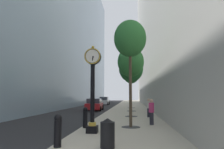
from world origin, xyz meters
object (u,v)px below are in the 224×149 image
at_px(car_white_near, 104,101).
at_px(car_red_mid, 94,105).
at_px(street_tree_near, 130,39).
at_px(street_tree_far, 131,74).
at_px(street_tree_mid_near, 131,62).
at_px(pedestrian_by_clock, 149,107).
at_px(trash_bin, 108,133).
at_px(bollard_third, 85,117).
at_px(street_tree_mid_far, 131,68).
at_px(bollard_nearest, 58,130).
at_px(street_clock, 93,84).
at_px(pedestrian_walking, 151,111).

xyz_separation_m(car_white_near, car_red_mid, (0.87, -16.55, -0.03)).
xyz_separation_m(street_tree_near, street_tree_far, (0.00, 19.21, -0.31)).
xyz_separation_m(street_tree_mid_near, pedestrian_by_clock, (1.51, -0.41, -4.03)).
height_order(street_tree_near, car_red_mid, street_tree_near).
xyz_separation_m(street_tree_near, trash_bin, (-0.80, -5.07, -4.73)).
bearing_deg(street_tree_far, street_tree_mid_near, -90.00).
height_order(car_white_near, car_red_mid, car_white_near).
relative_size(bollard_third, street_tree_far, 0.19).
distance_m(street_tree_far, trash_bin, 24.70).
height_order(street_tree_near, car_white_near, street_tree_near).
bearing_deg(street_tree_mid_far, car_white_near, 106.78).
bearing_deg(street_tree_mid_near, trash_bin, -93.99).
distance_m(bollard_nearest, street_tree_near, 7.41).
height_order(bollard_third, trash_bin, bollard_third).
height_order(street_clock, trash_bin, street_clock).
height_order(bollard_nearest, pedestrian_by_clock, pedestrian_by_clock).
xyz_separation_m(street_tree_mid_far, trash_bin, (-0.80, -17.88, -4.53)).
distance_m(bollard_nearest, street_tree_mid_near, 12.57).
relative_size(street_tree_mid_far, pedestrian_walking, 4.13).
xyz_separation_m(street_tree_mid_near, car_red_mid, (-4.84, 8.79, -4.23)).
bearing_deg(pedestrian_by_clock, trash_bin, -101.80).
xyz_separation_m(street_tree_mid_far, car_red_mid, (-4.84, 2.39, -4.44)).
height_order(bollard_nearest, car_red_mid, car_red_mid).
bearing_deg(street_tree_far, pedestrian_by_clock, -83.48).
height_order(pedestrian_by_clock, car_red_mid, pedestrian_by_clock).
distance_m(street_tree_mid_near, car_red_mid, 10.89).
bearing_deg(street_tree_mid_far, car_red_mid, 153.76).
distance_m(street_clock, bollard_nearest, 3.61).
relative_size(street_tree_mid_near, pedestrian_walking, 3.82).
relative_size(street_tree_near, street_tree_mid_near, 1.03).
bearing_deg(street_clock, street_tree_near, 47.57).
xyz_separation_m(street_clock, bollard_nearest, (-0.71, -3.05, -1.81)).
bearing_deg(street_tree_mid_near, bollard_third, -110.80).
bearing_deg(car_white_near, street_tree_mid_far, -73.22).
bearing_deg(street_clock, pedestrian_by_clock, 67.05).
distance_m(street_tree_near, car_red_mid, 16.61).
bearing_deg(car_white_near, pedestrian_walking, -77.05).
bearing_deg(street_tree_mid_far, trash_bin, -92.56).
height_order(street_tree_mid_near, street_tree_mid_far, street_tree_mid_far).
bearing_deg(pedestrian_walking, street_tree_near, -138.85).
bearing_deg(bollard_nearest, trash_bin, 2.08).
distance_m(street_tree_far, car_white_near, 14.43).
height_order(street_clock, bollard_third, street_clock).
relative_size(street_clock, street_tree_near, 0.69).
bearing_deg(bollard_nearest, car_red_mid, 96.24).
relative_size(bollard_third, car_white_near, 0.28).
height_order(pedestrian_by_clock, car_white_near, pedestrian_by_clock).
xyz_separation_m(street_tree_mid_far, pedestrian_by_clock, (1.51, -6.81, -4.24)).
distance_m(street_tree_far, pedestrian_by_clock, 13.93).
distance_m(bollard_nearest, pedestrian_walking, 7.43).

